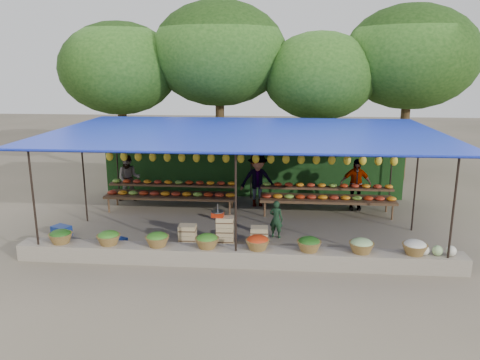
# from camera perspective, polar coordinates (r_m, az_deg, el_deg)

# --- Properties ---
(ground) EXTENTS (60.00, 60.00, 0.00)m
(ground) POSITION_cam_1_polar(r_m,az_deg,el_deg) (13.88, 0.60, -5.57)
(ground) COLOR brown
(ground) RESTS_ON ground
(stone_curb) EXTENTS (10.60, 0.55, 0.40)m
(stone_curb) POSITION_cam_1_polar(r_m,az_deg,el_deg) (11.25, -0.44, -9.28)
(stone_curb) COLOR gray
(stone_curb) RESTS_ON ground
(stall_canopy) EXTENTS (10.80, 6.60, 2.82)m
(stall_canopy) POSITION_cam_1_polar(r_m,az_deg,el_deg) (13.30, 0.65, 5.45)
(stall_canopy) COLOR black
(stall_canopy) RESTS_ON ground
(produce_baskets) EXTENTS (8.98, 0.58, 0.34)m
(produce_baskets) POSITION_cam_1_polar(r_m,az_deg,el_deg) (11.12, -0.96, -7.54)
(produce_baskets) COLOR brown
(produce_baskets) RESTS_ON stone_curb
(netting_backdrop) EXTENTS (10.60, 0.06, 2.50)m
(netting_backdrop) POSITION_cam_1_polar(r_m,az_deg,el_deg) (16.57, 1.41, 2.16)
(netting_backdrop) COLOR #1C4518
(netting_backdrop) RESTS_ON ground
(tree_row) EXTENTS (16.51, 5.50, 7.12)m
(tree_row) POSITION_cam_1_polar(r_m,az_deg,el_deg) (19.14, 3.57, 14.13)
(tree_row) COLOR #3C2816
(tree_row) RESTS_ON ground
(fruit_table_left) EXTENTS (4.21, 0.95, 0.93)m
(fruit_table_left) POSITION_cam_1_polar(r_m,az_deg,el_deg) (15.34, -8.34, -1.43)
(fruit_table_left) COLOR #46361C
(fruit_table_left) RESTS_ON ground
(fruit_table_right) EXTENTS (4.21, 0.95, 0.93)m
(fruit_table_right) POSITION_cam_1_polar(r_m,az_deg,el_deg) (15.03, 10.57, -1.85)
(fruit_table_right) COLOR #46361C
(fruit_table_right) RESTS_ON ground
(crate_counter) EXTENTS (2.36, 0.36, 0.77)m
(crate_counter) POSITION_cam_1_polar(r_m,az_deg,el_deg) (12.38, -1.97, -6.52)
(crate_counter) COLOR tan
(crate_counter) RESTS_ON ground
(weighing_scale) EXTENTS (0.33, 0.33, 0.35)m
(weighing_scale) POSITION_cam_1_polar(r_m,az_deg,el_deg) (12.22, -2.74, -4.11)
(weighing_scale) COLOR #B9290E
(weighing_scale) RESTS_ON crate_counter
(vendor_seated) EXTENTS (0.44, 0.36, 1.05)m
(vendor_seated) POSITION_cam_1_polar(r_m,az_deg,el_deg) (12.84, 4.43, -4.77)
(vendor_seated) COLOR #17341E
(vendor_seated) RESTS_ON ground
(customer_left) EXTENTS (0.87, 0.72, 1.62)m
(customer_left) POSITION_cam_1_polar(r_m,az_deg,el_deg) (16.55, -13.39, 0.19)
(customer_left) COLOR slate
(customer_left) RESTS_ON ground
(customer_mid) EXTENTS (1.24, 0.83, 1.78)m
(customer_mid) POSITION_cam_1_polar(r_m,az_deg,el_deg) (15.53, 2.17, -0.01)
(customer_mid) COLOR slate
(customer_mid) RESTS_ON ground
(customer_right) EXTENTS (0.99, 0.42, 1.69)m
(customer_right) POSITION_cam_1_polar(r_m,az_deg,el_deg) (15.64, 13.90, -0.50)
(customer_right) COLOR slate
(customer_right) RESTS_ON ground
(blue_crate_front) EXTENTS (0.54, 0.47, 0.27)m
(blue_crate_front) POSITION_cam_1_polar(r_m,az_deg,el_deg) (12.62, -14.73, -7.44)
(blue_crate_front) COLOR navy
(blue_crate_front) RESTS_ON ground
(blue_crate_back) EXTENTS (0.58, 0.51, 0.29)m
(blue_crate_back) POSITION_cam_1_polar(r_m,az_deg,el_deg) (13.93, -20.93, -5.82)
(blue_crate_back) COLOR navy
(blue_crate_back) RESTS_ON ground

